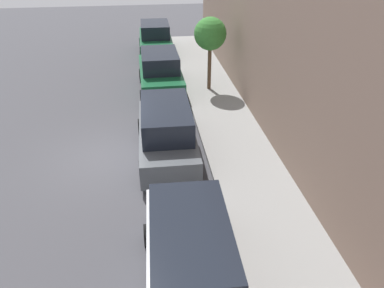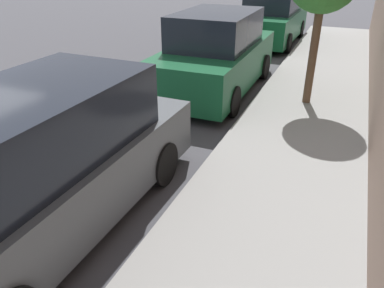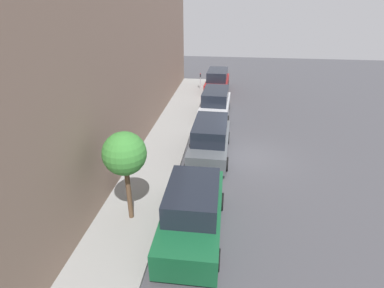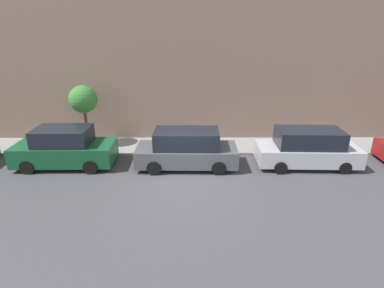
% 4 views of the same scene
% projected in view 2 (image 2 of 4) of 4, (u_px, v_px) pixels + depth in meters
% --- Properties ---
extents(sidewalk, '(2.52, 32.00, 0.15)m').
position_uv_depth(sidewalk, '(241.00, 280.00, 4.09)').
color(sidewalk, gray).
rests_on(sidewalk, ground_plane).
extents(parked_minivan_third, '(2.02, 4.93, 1.90)m').
position_uv_depth(parked_minivan_third, '(39.00, 166.00, 4.60)').
color(parked_minivan_third, '#4C5156').
rests_on(parked_minivan_third, ground_plane).
extents(parked_suv_fourth, '(2.08, 4.82, 1.98)m').
position_uv_depth(parked_suv_fourth, '(216.00, 55.00, 9.46)').
color(parked_suv_fourth, '#14512D').
rests_on(parked_suv_fourth, ground_plane).
extents(parked_suv_fifth, '(2.08, 4.83, 1.98)m').
position_uv_depth(parked_suv_fifth, '(272.00, 18.00, 14.60)').
color(parked_suv_fifth, '#14512D').
rests_on(parked_suv_fifth, ground_plane).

